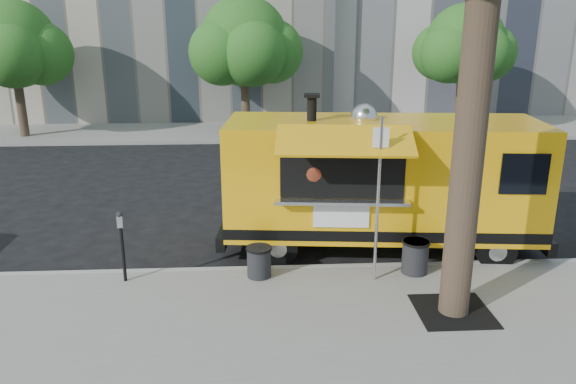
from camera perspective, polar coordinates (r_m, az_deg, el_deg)
name	(u,v)px	position (r m, az deg, el deg)	size (l,w,h in m)	color
ground	(285,255)	(11.82, -0.26, -6.39)	(120.00, 120.00, 0.00)	black
sidewalk	(300,364)	(8.28, 1.25, -17.04)	(60.00, 6.00, 0.15)	gray
curb	(288,270)	(10.94, -0.01, -7.97)	(60.00, 0.14, 0.16)	#999993
far_sidewalk	(269,129)	(24.77, -1.91, 6.37)	(60.00, 5.00, 0.15)	gray
tree_well	(453,311)	(9.76, 16.41, -11.53)	(1.20, 1.20, 0.02)	black
far_tree_a	(12,44)	(24.99, -26.20, 13.32)	(3.42, 3.42, 5.36)	#33261C
far_tree_b	(244,42)	(23.54, -4.47, 14.97)	(3.60, 3.60, 5.50)	#33261C
far_tree_c	(465,44)	(24.77, 17.52, 14.10)	(3.24, 3.24, 5.21)	#33261C
sign_post	(378,191)	(9.93, 9.16, 0.11)	(0.28, 0.06, 3.00)	silver
parking_meter	(122,238)	(10.47, -16.54, -4.53)	(0.11, 0.11, 1.33)	black
food_truck	(380,180)	(11.72, 9.33, 1.18)	(6.82, 3.38, 3.28)	#FFB20D
trash_bin_left	(259,261)	(10.43, -2.96, -6.99)	(0.48, 0.48, 0.58)	black
trash_bin_right	(415,256)	(10.83, 12.79, -6.33)	(0.53, 0.53, 0.63)	black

